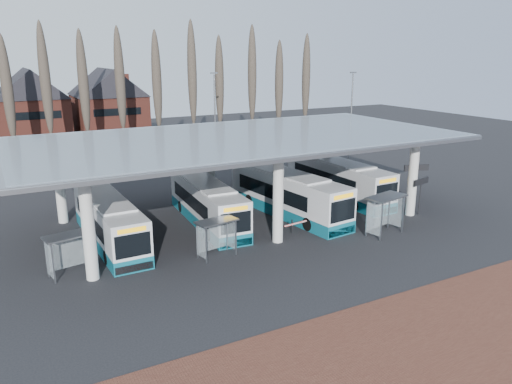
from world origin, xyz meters
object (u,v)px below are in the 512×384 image
shelter_0 (69,245)px  shelter_2 (384,206)px  bus_0 (109,222)px  bus_3 (337,180)px  bus_1 (207,203)px  shelter_1 (215,230)px  bus_2 (287,194)px

shelter_0 → shelter_2: 20.45m
bus_0 → shelter_2: bus_0 is taller
bus_0 → bus_3: (19.86, 1.52, 0.10)m
bus_1 → shelter_0: size_ratio=4.00×
shelter_0 → shelter_1: bearing=-20.9°
bus_1 → shelter_1: bus_1 is taller
bus_2 → shelter_2: bus_2 is taller
bus_1 → shelter_2: size_ratio=3.50×
bus_0 → bus_3: 19.92m
bus_3 → shelter_0: (-22.98, -5.50, 0.23)m
bus_3 → shelter_0: bus_3 is taller
bus_2 → shelter_2: 7.81m
shelter_1 → shelter_2: (11.81, -1.94, 0.30)m
shelter_0 → bus_3: bearing=2.5°
bus_0 → shelter_0: size_ratio=3.92×
bus_1 → bus_2: bearing=-6.3°
bus_3 → bus_1: bearing=-178.0°
shelter_2 → bus_1: bearing=127.9°
shelter_0 → bus_1: bearing=13.3°
bus_2 → shelter_1: 9.72m
bus_0 → bus_2: bus_2 is taller
shelter_0 → shelter_1: 8.48m
bus_3 → shelter_2: bearing=-109.2°
bus_2 → bus_3: size_ratio=1.04×
bus_0 → bus_1: size_ratio=0.98×
bus_3 → shelter_1: bearing=-156.2°
bus_1 → bus_3: bearing=7.5°
bus_1 → bus_0: bearing=-170.4°
bus_3 → bus_0: bearing=-177.2°
bus_1 → shelter_0: 11.42m
shelter_1 → shelter_2: 11.98m
bus_0 → shelter_0: bus_0 is taller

